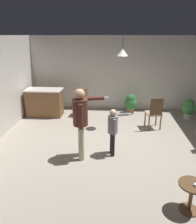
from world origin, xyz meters
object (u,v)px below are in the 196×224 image
person_child (113,127)px  dining_chair_by_counter (83,101)px  person_adult (81,117)px  dining_chair_near_wall (154,112)px  potted_plant_corner (189,108)px  kitchen_counter (45,102)px  potted_plant_by_wall (131,103)px  side_table_by_couch (191,194)px

person_child → dining_chair_by_counter: size_ratio=1.14×
person_adult → dining_chair_by_counter: size_ratio=1.64×
dining_chair_near_wall → potted_plant_corner: bearing=25.0°
person_adult → kitchen_counter: bearing=-160.4°
person_adult → potted_plant_corner: bearing=117.6°
potted_plant_by_wall → person_child: bearing=-101.6°
kitchen_counter → dining_chair_by_counter: 1.34m
side_table_by_couch → potted_plant_corner: 4.42m
dining_chair_by_counter → kitchen_counter: bearing=99.2°
person_child → potted_plant_corner: (2.54, 2.57, -0.33)m
dining_chair_near_wall → person_child: bearing=-138.2°
potted_plant_corner → side_table_by_couch: bearing=-106.7°
dining_chair_by_counter → potted_plant_by_wall: size_ratio=1.43×
kitchen_counter → potted_plant_by_wall: bearing=8.8°
potted_plant_corner → potted_plant_by_wall: potted_plant_by_wall is taller
kitchen_counter → dining_chair_by_counter: size_ratio=1.26×
person_child → potted_plant_corner: 3.62m
kitchen_counter → dining_chair_by_counter: dining_chair_by_counter is taller
kitchen_counter → potted_plant_corner: size_ratio=1.84×
side_table_by_couch → potted_plant_by_wall: size_ratio=0.74×
dining_chair_by_counter → dining_chair_near_wall: 2.50m
person_adult → dining_chair_near_wall: bearing=120.2°
side_table_by_couch → dining_chair_near_wall: dining_chair_near_wall is taller
kitchen_counter → person_child: (2.42, -2.51, 0.23)m
potted_plant_corner → potted_plant_by_wall: (-1.92, 0.41, 0.01)m
side_table_by_couch → person_adult: (-1.97, 1.47, 0.69)m
kitchen_counter → potted_plant_corner: bearing=0.7°
side_table_by_couch → dining_chair_by_counter: bearing=119.0°
person_child → dining_chair_near_wall: 2.01m
side_table_by_couch → dining_chair_by_counter: 4.86m
kitchen_counter → dining_chair_near_wall: bearing=-14.0°
dining_chair_by_counter → side_table_by_couch: bearing=-145.3°
side_table_by_couch → person_adult: person_adult is taller
dining_chair_by_counter → potted_plant_by_wall: bearing=-71.3°
side_table_by_couch → dining_chair_near_wall: (-0.05, 3.26, 0.22)m
person_adult → potted_plant_corner: person_adult is taller
person_child → potted_plant_by_wall: size_ratio=1.63×
person_child → kitchen_counter: bearing=-151.3°
dining_chair_near_wall → potted_plant_corner: 1.65m
person_child → person_adult: bearing=-90.0°
kitchen_counter → dining_chair_near_wall: size_ratio=1.26×
kitchen_counter → potted_plant_corner: (4.96, 0.06, -0.10)m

